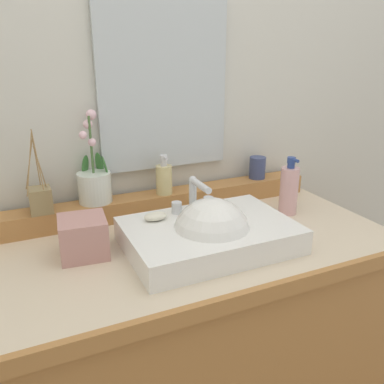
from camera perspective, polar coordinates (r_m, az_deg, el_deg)
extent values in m
cube|color=beige|center=(1.51, -8.11, 15.84)|extent=(3.04, 0.20, 2.64)
cube|color=#AD743D|center=(1.50, -1.23, -22.49)|extent=(1.28, 0.61, 0.82)
cube|color=beige|center=(1.25, -1.37, -7.75)|extent=(1.31, 0.63, 0.04)
cube|color=#AD743D|center=(1.01, 5.95, -15.21)|extent=(1.31, 0.02, 0.04)
cube|color=#AD743D|center=(1.45, -5.40, -1.58)|extent=(1.23, 0.09, 0.07)
cube|color=white|center=(1.20, 2.44, -6.11)|extent=(0.49, 0.33, 0.07)
sphere|color=white|center=(1.19, 2.81, -6.36)|extent=(0.23, 0.23, 0.23)
cylinder|color=silver|center=(1.26, 0.11, -0.48)|extent=(0.02, 0.02, 0.10)
cylinder|color=silver|center=(1.20, 1.21, 0.94)|extent=(0.02, 0.11, 0.02)
sphere|color=silver|center=(1.25, 0.11, 1.68)|extent=(0.03, 0.03, 0.03)
cylinder|color=silver|center=(1.25, -2.18, -2.21)|extent=(0.03, 0.03, 0.04)
cylinder|color=silver|center=(1.30, 2.32, -1.46)|extent=(0.03, 0.03, 0.04)
ellipsoid|color=silver|center=(1.21, -5.18, -3.45)|extent=(0.07, 0.04, 0.02)
cylinder|color=silver|center=(1.38, -13.55, 0.64)|extent=(0.11, 0.11, 0.10)
cylinder|color=tan|center=(1.37, -13.70, 2.41)|extent=(0.10, 0.10, 0.01)
cylinder|color=#476B38|center=(1.34, -14.04, 6.44)|extent=(0.01, 0.01, 0.19)
ellipsoid|color=#387033|center=(1.39, -14.83, 3.52)|extent=(0.04, 0.03, 0.08)
ellipsoid|color=#387033|center=(1.40, -12.91, 3.77)|extent=(0.04, 0.04, 0.09)
ellipsoid|color=#387033|center=(1.37, -12.11, 3.44)|extent=(0.03, 0.03, 0.08)
sphere|color=beige|center=(1.34, -13.91, 6.82)|extent=(0.03, 0.03, 0.03)
sphere|color=beige|center=(1.32, -15.13, 7.77)|extent=(0.03, 0.03, 0.03)
sphere|color=beige|center=(1.34, -14.50, 9.23)|extent=(0.03, 0.03, 0.03)
sphere|color=beige|center=(1.35, -14.04, 10.53)|extent=(0.03, 0.03, 0.03)
cylinder|color=#D4C484|center=(1.42, -3.96, 1.72)|extent=(0.06, 0.06, 0.10)
cylinder|color=silver|center=(1.40, -4.02, 4.06)|extent=(0.02, 0.02, 0.02)
cylinder|color=silver|center=(1.40, -4.03, 4.81)|extent=(0.03, 0.03, 0.02)
cylinder|color=silver|center=(1.38, -3.81, 4.82)|extent=(0.01, 0.03, 0.01)
cylinder|color=#39436D|center=(1.61, 9.20, 3.41)|extent=(0.06, 0.06, 0.09)
cube|color=#8D794F|center=(1.34, -20.57, -1.09)|extent=(0.07, 0.07, 0.08)
cylinder|color=#9E7A4C|center=(1.32, -20.59, 3.13)|extent=(0.03, 0.01, 0.14)
cylinder|color=#9E7A4C|center=(1.33, -21.11, 4.17)|extent=(0.01, 0.04, 0.19)
cylinder|color=#9E7A4C|center=(1.33, -21.98, 3.59)|extent=(0.04, 0.04, 0.17)
cylinder|color=#9E7A4C|center=(1.29, -21.97, 3.61)|extent=(0.04, 0.04, 0.19)
cylinder|color=#9E7A4C|center=(1.30, -20.92, 4.00)|extent=(0.02, 0.03, 0.19)
cylinder|color=#D4A1A2|center=(1.46, 13.50, 0.16)|extent=(0.06, 0.06, 0.17)
cylinder|color=navy|center=(1.43, 13.79, 3.67)|extent=(0.03, 0.03, 0.02)
cylinder|color=navy|center=(1.43, 13.85, 4.40)|extent=(0.03, 0.03, 0.02)
cylinder|color=navy|center=(1.42, 14.30, 4.38)|extent=(0.01, 0.04, 0.01)
cube|color=tan|center=(1.19, -15.08, -6.11)|extent=(0.14, 0.14, 0.11)
cube|color=silver|center=(1.43, -3.97, 14.65)|extent=(0.46, 0.02, 0.57)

